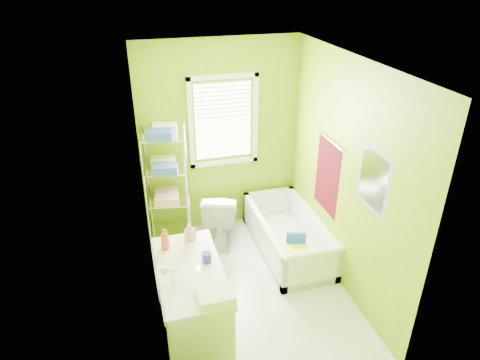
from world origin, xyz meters
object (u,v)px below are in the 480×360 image
object	(u,v)px
toilet	(221,215)
vanity	(192,303)
wire_shelf_unit	(167,174)
bathtub	(288,240)

from	to	relation	value
toilet	vanity	distance (m)	1.73
vanity	wire_shelf_unit	bearing A→B (deg)	89.61
wire_shelf_unit	vanity	bearing A→B (deg)	-90.39
vanity	toilet	bearing A→B (deg)	67.44
vanity	wire_shelf_unit	xyz separation A→B (m)	(0.01, 1.80, 0.52)
vanity	wire_shelf_unit	world-z (taller)	wire_shelf_unit
toilet	vanity	world-z (taller)	vanity
wire_shelf_unit	bathtub	bearing A→B (deg)	-25.27
bathtub	vanity	world-z (taller)	vanity
vanity	wire_shelf_unit	distance (m)	1.87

